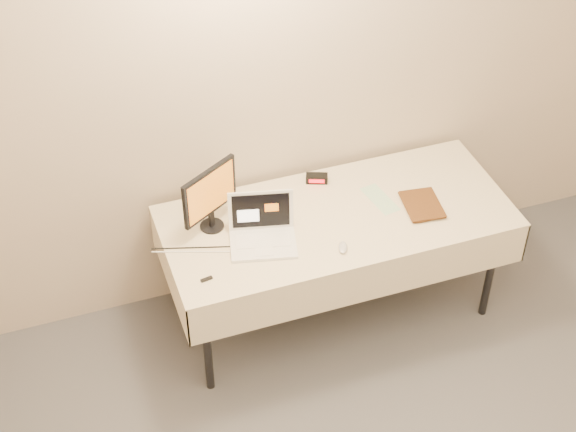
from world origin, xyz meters
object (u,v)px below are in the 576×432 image
object	(u,v)px
table	(337,224)
monitor	(210,195)
laptop	(262,230)
book	(407,191)

from	to	relation	value
table	monitor	distance (m)	0.72
table	laptop	world-z (taller)	laptop
laptop	book	distance (m)	0.79
laptop	monitor	world-z (taller)	monitor
laptop	book	world-z (taller)	book
table	monitor	xyz separation A→B (m)	(-0.65, 0.13, 0.28)
laptop	book	bearing A→B (deg)	11.32
table	book	bearing A→B (deg)	-11.52
table	monitor	bearing A→B (deg)	168.56
monitor	book	xyz separation A→B (m)	(1.01, -0.21, -0.09)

